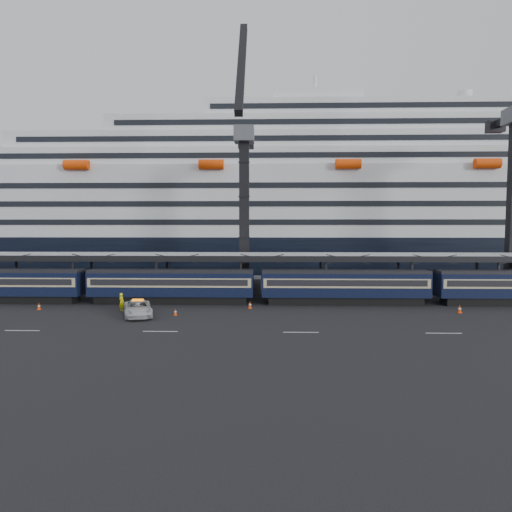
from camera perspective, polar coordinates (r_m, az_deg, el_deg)
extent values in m
plane|color=black|center=(46.31, 22.97, -7.74)|extent=(260.00, 260.00, 0.00)
cube|color=beige|center=(44.63, -27.20, -8.29)|extent=(3.00, 0.15, 0.02)
cube|color=beige|center=(40.33, -11.87, -9.21)|extent=(3.00, 0.15, 0.02)
cube|color=beige|center=(39.36, 5.63, -9.47)|extent=(3.00, 0.15, 0.02)
cube|color=beige|center=(41.95, 22.41, -8.91)|extent=(3.00, 0.15, 0.02)
cube|color=black|center=(61.43, -29.13, -4.67)|extent=(17.48, 2.40, 0.90)
cube|color=black|center=(61.20, -29.19, -3.00)|extent=(19.00, 2.80, 2.70)
cube|color=#C2B289|center=(61.17, -29.20, -2.72)|extent=(18.62, 2.92, 1.05)
cube|color=black|center=(61.16, -29.20, -2.67)|extent=(17.86, 2.98, 0.70)
cube|color=black|center=(61.05, -29.24, -1.60)|extent=(19.00, 2.50, 0.35)
cube|color=black|center=(54.08, -10.50, -5.34)|extent=(17.48, 2.40, 0.90)
cube|color=black|center=(53.82, -10.52, -3.45)|extent=(19.00, 2.80, 2.70)
cube|color=#C2B289|center=(53.78, -10.53, -3.13)|extent=(18.62, 2.92, 1.05)
cube|color=black|center=(53.78, -10.53, -3.08)|extent=(17.86, 2.98, 0.70)
cube|color=black|center=(53.65, -10.54, -1.86)|extent=(19.00, 2.50, 0.35)
cube|color=black|center=(53.63, 10.99, -5.43)|extent=(17.48, 2.40, 0.90)
cube|color=black|center=(53.36, 11.02, -3.52)|extent=(19.00, 2.80, 2.70)
cube|color=#C2B289|center=(53.33, 11.02, -3.20)|extent=(18.62, 2.92, 1.05)
cube|color=black|center=(53.32, 11.02, -3.15)|extent=(17.86, 2.98, 0.70)
cube|color=black|center=(53.19, 11.04, -1.92)|extent=(19.00, 2.50, 0.35)
cube|color=#9C9FA4|center=(58.75, 18.13, 0.13)|extent=(130.00, 6.00, 0.25)
cube|color=black|center=(55.91, 19.00, -0.39)|extent=(130.00, 0.25, 0.70)
cube|color=black|center=(61.65, 17.33, 0.04)|extent=(130.00, 0.25, 0.70)
cube|color=black|center=(68.00, -27.73, -1.92)|extent=(0.25, 0.25, 5.40)
cube|color=black|center=(58.57, -21.85, -2.63)|extent=(0.25, 0.25, 5.40)
cube|color=black|center=(63.72, -19.85, -2.06)|extent=(0.25, 0.25, 5.40)
cube|color=black|center=(55.37, -12.30, -2.80)|extent=(0.25, 0.25, 5.40)
cube|color=black|center=(60.79, -11.04, -2.18)|extent=(0.25, 0.25, 5.40)
cube|color=black|center=(53.87, -1.90, -2.90)|extent=(0.25, 0.25, 5.40)
cube|color=black|center=(59.42, -1.57, -2.25)|extent=(0.25, 0.25, 5.40)
cube|color=black|center=(54.20, 8.73, -2.90)|extent=(0.25, 0.25, 5.40)
cube|color=black|center=(59.72, 8.06, -2.26)|extent=(0.25, 0.25, 5.40)
cube|color=black|center=(56.33, 18.89, -2.81)|extent=(0.25, 0.25, 5.40)
cube|color=black|center=(61.66, 17.34, -2.20)|extent=(0.25, 0.25, 5.40)
cube|color=black|center=(60.07, 28.04, -2.65)|extent=(0.25, 0.25, 5.40)
cube|color=black|center=(65.10, 25.84, -2.10)|extent=(0.25, 0.25, 5.40)
cube|color=black|center=(89.94, 12.29, 0.30)|extent=(200.00, 28.00, 7.00)
cube|color=silver|center=(89.84, 12.38, 6.35)|extent=(190.00, 26.88, 12.00)
cube|color=silver|center=(90.48, 12.45, 11.10)|extent=(160.00, 24.64, 3.00)
cube|color=black|center=(78.47, 14.20, 12.18)|extent=(153.60, 0.12, 0.90)
cube|color=silver|center=(90.90, 12.48, 12.98)|extent=(124.00, 21.84, 3.00)
cube|color=black|center=(80.30, 14.01, 14.17)|extent=(119.04, 0.12, 0.90)
cube|color=silver|center=(91.42, 12.51, 14.84)|extent=(90.00, 19.04, 3.00)
cube|color=black|center=(82.23, 13.83, 16.06)|extent=(86.40, 0.12, 0.90)
cube|color=silver|center=(92.04, 12.54, 16.67)|extent=(56.00, 16.24, 3.00)
cube|color=black|center=(84.24, 13.65, 17.86)|extent=(53.76, 0.12, 0.90)
cube|color=silver|center=(91.51, 7.38, 18.42)|extent=(16.00, 12.00, 2.50)
cylinder|color=silver|center=(98.35, 24.64, 17.37)|extent=(2.80, 2.80, 3.00)
cylinder|color=#FF4308|center=(81.02, -21.52, 10.55)|extent=(4.00, 1.60, 1.60)
cylinder|color=#FF4308|center=(75.33, -5.61, 11.33)|extent=(4.00, 1.60, 1.60)
cylinder|color=#FF4308|center=(75.85, 11.45, 11.22)|extent=(4.00, 1.60, 1.60)
cylinder|color=#FF4308|center=(82.46, 26.94, 10.28)|extent=(4.00, 1.60, 1.60)
cube|color=#4E5056|center=(61.81, -1.46, -3.59)|extent=(4.50, 4.50, 2.00)
cube|color=black|center=(61.29, -1.48, 5.71)|extent=(1.30, 1.30, 18.00)
cube|color=#4E5056|center=(62.40, -1.49, 14.93)|extent=(2.60, 3.20, 2.00)
cube|color=black|center=(58.56, -1.83, 22.65)|extent=(0.90, 12.26, 14.37)
cube|color=black|center=(64.87, -1.37, 14.51)|extent=(0.90, 5.04, 0.90)
cube|color=black|center=(67.31, -1.26, 13.95)|extent=(2.20, 1.60, 1.60)
cube|color=#4E5056|center=(68.54, 29.20, -3.35)|extent=(4.50, 4.50, 2.00)
cube|color=black|center=(71.89, 28.75, 14.61)|extent=(0.90, 5.60, 0.90)
cube|color=black|center=(74.32, 27.73, 14.12)|extent=(2.20, 1.60, 1.60)
imported|color=silver|center=(47.13, -14.54, -6.37)|extent=(4.28, 6.20, 1.57)
imported|color=#FFF30D|center=(50.52, -16.46, -5.53)|extent=(0.83, 0.75, 1.90)
cube|color=#FF4308|center=(54.52, -25.49, -6.05)|extent=(0.38, 0.38, 0.04)
cone|color=#FF4308|center=(54.46, -25.50, -5.66)|extent=(0.32, 0.32, 0.72)
cylinder|color=white|center=(54.46, -25.50, -5.66)|extent=(0.27, 0.27, 0.12)
cube|color=#FF4308|center=(50.00, -0.76, -6.54)|extent=(0.40, 0.40, 0.04)
cone|color=#FF4308|center=(49.93, -0.76, -6.08)|extent=(0.34, 0.34, 0.77)
cylinder|color=white|center=(49.93, -0.76, -6.08)|extent=(0.29, 0.29, 0.13)
cube|color=#FF4308|center=(47.02, -10.05, -7.28)|extent=(0.34, 0.34, 0.04)
cone|color=#FF4308|center=(46.96, -10.05, -6.87)|extent=(0.29, 0.29, 0.65)
cylinder|color=white|center=(46.96, -10.05, -6.87)|extent=(0.24, 0.24, 0.11)
cube|color=#FF4308|center=(51.98, 24.10, -6.48)|extent=(0.42, 0.42, 0.04)
cone|color=#FF4308|center=(51.91, 24.11, -6.02)|extent=(0.36, 0.36, 0.80)
cylinder|color=white|center=(51.91, 24.11, -6.02)|extent=(0.30, 0.30, 0.13)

